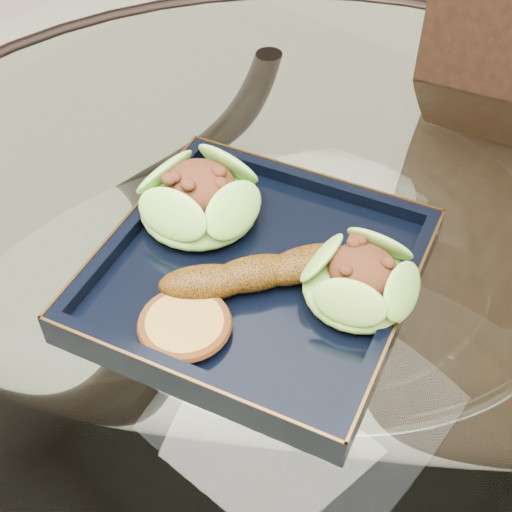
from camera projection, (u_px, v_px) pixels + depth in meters
The scene contains 6 objects.
dining_table at pixel (306, 375), 0.78m from camera, with size 1.13×1.13×0.77m.
navy_plate at pixel (256, 279), 0.65m from camera, with size 0.27×0.27×0.02m, color black.
lettuce_wrap_left at pixel (199, 201), 0.67m from camera, with size 0.11×0.11×0.04m, color #64AF32.
lettuce_wrap_right at pixel (360, 283), 0.61m from camera, with size 0.10×0.10×0.04m, color #57982C.
roasted_plantain at pixel (254, 273), 0.62m from camera, with size 0.16×0.03×0.03m, color #5C3709.
crumb_patty at pixel (185, 326), 0.59m from camera, with size 0.07×0.07×0.01m, color #A98138.
Camera 1 is at (0.24, -0.37, 1.26)m, focal length 50.00 mm.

